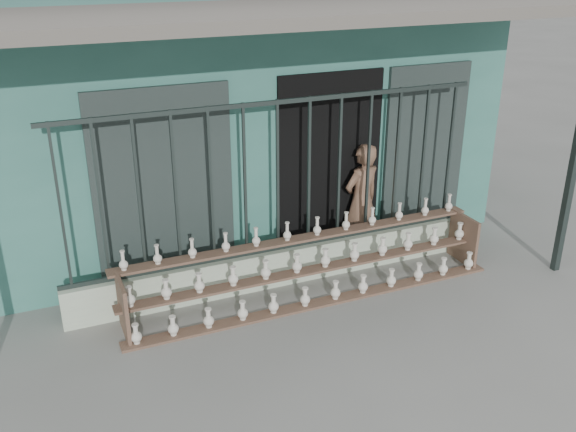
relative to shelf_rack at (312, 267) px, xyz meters
name	(u,v)px	position (x,y,z in m)	size (l,w,h in m)	color
ground	(326,339)	(-0.25, -0.89, -0.36)	(60.00, 60.00, 0.00)	slate
workshop_building	(204,100)	(-0.24, 3.34, 1.26)	(7.40, 6.60, 3.21)	#346E61
parapet_wall	(278,266)	(-0.25, 0.41, -0.14)	(5.00, 0.20, 0.45)	beige
security_fence	(278,178)	(-0.25, 0.41, 0.99)	(5.00, 0.04, 1.80)	#283330
shelf_rack	(312,267)	(0.00, 0.00, 0.00)	(4.50, 0.68, 0.85)	brown
elderly_woman	(361,201)	(1.04, 0.73, 0.40)	(0.55, 0.36, 1.51)	brown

